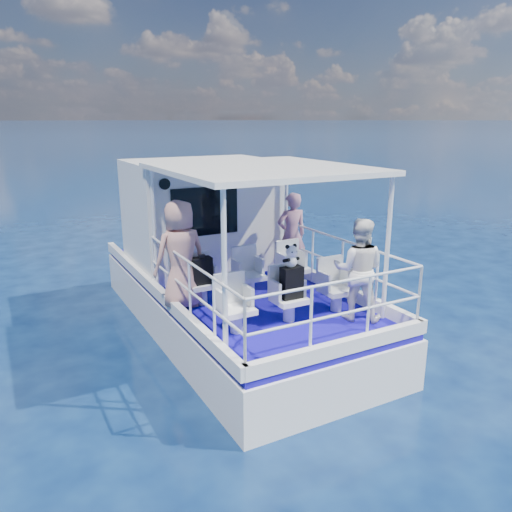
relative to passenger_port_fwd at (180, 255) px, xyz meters
The scene contains 20 objects.
ground 2.19m from the passenger_port_fwd, ahead, with size 2000.00×2000.00×0.00m, color #08193C.
hull 2.32m from the passenger_port_fwd, 32.46° to the left, with size 3.00×7.00×1.60m, color white.
deck 1.75m from the passenger_port_fwd, 32.46° to the left, with size 2.90×6.90×0.10m, color #160B9A.
cabin 2.44m from the passenger_port_fwd, 59.26° to the left, with size 2.85×2.00×2.20m, color white.
canopy 1.88m from the passenger_port_fwd, 18.20° to the right, with size 3.00×3.20×0.08m, color white.
canopy_posts 1.34m from the passenger_port_fwd, 20.26° to the right, with size 2.77×2.97×2.20m.
railings 1.52m from the passenger_port_fwd, 32.23° to the right, with size 2.84×3.59×1.00m, color white, non-canonical shape.
seat_port_fwd 0.78m from the passenger_port_fwd, ahead, with size 0.48×0.46×0.38m, color white.
seat_center_fwd 1.43m from the passenger_port_fwd, ahead, with size 0.48×0.46×0.38m, color white.
seat_stbd_fwd 2.26m from the passenger_port_fwd, ahead, with size 0.48×0.46×0.38m, color white.
seat_port_aft 1.52m from the passenger_port_fwd, 75.29° to the right, with size 0.48×0.46×0.38m, color white.
seat_center_aft 1.94m from the passenger_port_fwd, 46.47° to the right, with size 0.48×0.46×0.38m, color white.
seat_stbd_aft 2.61m from the passenger_port_fwd, 31.41° to the right, with size 0.48×0.46×0.38m, color white.
passenger_port_fwd is the anchor object (origin of this frame).
passenger_stbd_fwd 2.57m from the passenger_port_fwd, 13.87° to the left, with size 0.60×0.39×1.65m, color #C07C90.
passenger_stbd_aft 2.81m from the passenger_port_fwd, 38.04° to the right, with size 0.77×0.60×1.58m, color white.
backpack_port 0.44m from the passenger_port_fwd, 12.87° to the right, with size 0.34×0.19×0.44m, color black.
backpack_center 1.86m from the passenger_port_fwd, 47.17° to the right, with size 0.33×0.18×0.49m, color black.
compact_camera 0.35m from the passenger_port_fwd, 15.45° to the right, with size 0.09×0.06×0.06m, color black.
panda 1.83m from the passenger_port_fwd, 47.32° to the right, with size 0.22×0.19×0.35m, color white, non-canonical shape.
Camera 1 is at (-3.84, -7.14, 3.91)m, focal length 35.00 mm.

